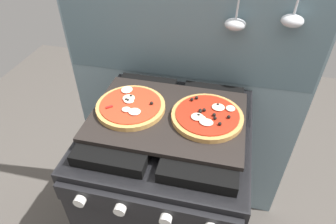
% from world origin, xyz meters
% --- Properties ---
extents(kitchen_backsplash, '(1.10, 0.09, 1.55)m').
position_xyz_m(kitchen_backsplash, '(0.00, 0.33, 0.79)').
color(kitchen_backsplash, '#7A939E').
rests_on(kitchen_backsplash, ground_plane).
extents(stove, '(0.60, 0.64, 0.90)m').
position_xyz_m(stove, '(-0.00, -0.00, 0.45)').
color(stove, black).
rests_on(stove, ground_plane).
extents(baking_tray, '(0.54, 0.38, 0.02)m').
position_xyz_m(baking_tray, '(0.00, 0.00, 0.91)').
color(baking_tray, black).
rests_on(baking_tray, stove).
extents(pizza_left, '(0.25, 0.25, 0.03)m').
position_xyz_m(pizza_left, '(-0.14, 0.01, 0.93)').
color(pizza_left, tan).
rests_on(pizza_left, baking_tray).
extents(pizza_right, '(0.25, 0.25, 0.03)m').
position_xyz_m(pizza_right, '(0.14, 0.01, 0.93)').
color(pizza_right, '#C18947').
rests_on(pizza_right, baking_tray).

